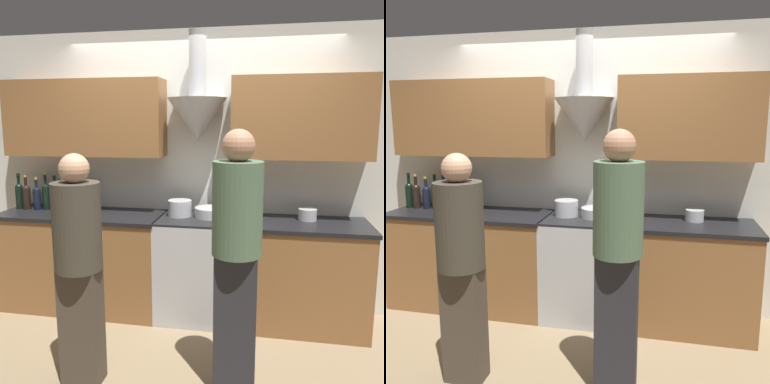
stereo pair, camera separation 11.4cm
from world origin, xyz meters
The scene contains 19 objects.
ground_plane centered at (0.00, 0.00, 0.00)m, with size 12.00×12.00×0.00m, color #847051.
wall_back centered at (-0.06, 0.59, 1.48)m, with size 8.40×0.53×2.60m.
counter_left centered at (-1.07, 0.32, 0.46)m, with size 1.54×0.62×0.92m.
counter_right centered at (0.90, 0.32, 0.46)m, with size 1.20×0.62×0.92m.
stove_range centered at (0.00, 0.32, 0.47)m, with size 0.63×0.60×0.92m.
wine_bottle_0 centered at (-1.76, 0.38, 1.06)m, with size 0.07×0.07×0.35m.
wine_bottle_1 centered at (-1.67, 0.37, 1.06)m, with size 0.08×0.08×0.34m.
wine_bottle_2 centered at (-1.56, 0.38, 1.05)m, with size 0.07×0.07×0.32m.
wine_bottle_3 centered at (-1.48, 0.40, 1.07)m, with size 0.07×0.07×0.36m.
wine_bottle_4 centered at (-1.38, 0.39, 1.05)m, with size 0.07×0.07×0.33m.
wine_bottle_5 centered at (-1.30, 0.37, 1.05)m, with size 0.07×0.07×0.32m.
wine_bottle_6 centered at (-1.20, 0.38, 1.06)m, with size 0.07×0.07×0.33m.
wine_bottle_7 centered at (-1.11, 0.38, 1.05)m, with size 0.07×0.07×0.32m.
stock_pot centered at (-0.14, 0.37, 1.00)m, with size 0.21×0.21×0.14m.
mixing_bowl centered at (0.14, 0.37, 0.97)m, with size 0.28×0.28×0.09m.
orange_fruit centered at (0.45, 0.24, 0.97)m, with size 0.09×0.09×0.09m.
saucepan centered at (0.99, 0.41, 0.97)m, with size 0.16×0.16×0.10m.
person_foreground_left centered at (-0.57, -0.78, 0.87)m, with size 0.31×0.31×1.57m.
person_foreground_right centered at (0.46, -0.67, 0.96)m, with size 0.32×0.32×1.73m.
Camera 2 is at (0.75, -3.13, 1.77)m, focal length 38.00 mm.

